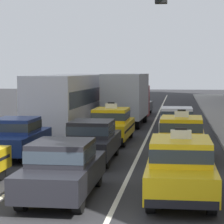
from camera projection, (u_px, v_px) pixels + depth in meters
lane_stripe_left_center at (100, 127)px, 30.79m from camera, size 0.14×80.00×0.01m
lane_stripe_center_right at (152, 127)px, 30.36m from camera, size 0.14×80.00×0.01m
sedan_left_second at (17, 136)px, 20.05m from camera, size 1.76×4.30×1.58m
bus_left_third at (71, 99)px, 29.07m from camera, size 2.80×11.26×3.22m
taxi_left_fourth at (94, 105)px, 37.79m from camera, size 1.90×4.59×1.96m
sedan_center_nearest at (62, 167)px, 13.55m from camera, size 1.78×4.31×1.58m
sedan_center_second at (92, 139)px, 19.03m from camera, size 1.78×4.31×1.58m
taxi_center_third at (111, 124)px, 24.08m from camera, size 1.88×4.59×1.96m
box_truck_center_fourth at (128, 97)px, 31.69m from camera, size 2.52×7.05×3.27m
sedan_center_fifth at (139, 104)px, 38.82m from camera, size 2.02×4.40×1.58m
taxi_right_nearest at (180, 167)px, 13.52m from camera, size 1.86×4.58×1.96m
taxi_right_second at (181, 136)px, 19.65m from camera, size 1.90×4.59×1.96m
sedan_right_third at (177, 121)px, 25.71m from camera, size 1.80×4.32×1.58m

